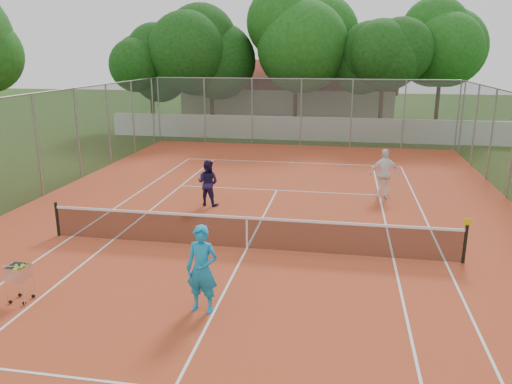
% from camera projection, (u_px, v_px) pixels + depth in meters
% --- Properties ---
extents(ground, '(120.00, 120.00, 0.00)m').
position_uv_depth(ground, '(247.00, 249.00, 14.44)').
color(ground, '#1E3D10').
rests_on(ground, ground).
extents(court_pad, '(18.00, 34.00, 0.02)m').
position_uv_depth(court_pad, '(247.00, 249.00, 14.44)').
color(court_pad, '#BA4624').
rests_on(court_pad, ground).
extents(court_lines, '(10.98, 23.78, 0.01)m').
position_uv_depth(court_lines, '(247.00, 248.00, 14.44)').
color(court_lines, white).
rests_on(court_lines, court_pad).
extents(tennis_net, '(11.88, 0.10, 0.98)m').
position_uv_depth(tennis_net, '(247.00, 232.00, 14.30)').
color(tennis_net, black).
rests_on(tennis_net, court_pad).
extents(perimeter_fence, '(18.00, 34.00, 4.00)m').
position_uv_depth(perimeter_fence, '(247.00, 182.00, 13.90)').
color(perimeter_fence, slate).
rests_on(perimeter_fence, ground).
extents(boundary_wall, '(26.00, 0.30, 1.50)m').
position_uv_depth(boundary_wall, '(303.00, 129.00, 32.26)').
color(boundary_wall, white).
rests_on(boundary_wall, ground).
extents(clubhouse, '(16.40, 9.00, 4.40)m').
position_uv_depth(clubhouse, '(290.00, 94.00, 41.69)').
color(clubhouse, beige).
rests_on(clubhouse, ground).
extents(tropical_trees, '(29.00, 19.00, 10.00)m').
position_uv_depth(tropical_trees, '(309.00, 60.00, 33.96)').
color(tropical_trees, '#0E370D').
rests_on(tropical_trees, ground).
extents(player_near, '(0.76, 0.55, 1.96)m').
position_uv_depth(player_near, '(202.00, 269.00, 10.70)').
color(player_near, '#1790CA').
rests_on(player_near, court_pad).
extents(player_far_left, '(0.94, 0.80, 1.70)m').
position_uv_depth(player_far_left, '(208.00, 183.00, 18.34)').
color(player_far_left, '#1E1745').
rests_on(player_far_left, court_pad).
extents(player_far_right, '(1.19, 0.66, 1.92)m').
position_uv_depth(player_far_right, '(385.00, 174.00, 19.23)').
color(player_far_right, white).
rests_on(player_far_right, court_pad).
extents(ball_hopper, '(0.51, 0.51, 0.95)m').
position_uv_depth(ball_hopper, '(20.00, 282.00, 11.24)').
color(ball_hopper, silver).
rests_on(ball_hopper, court_pad).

